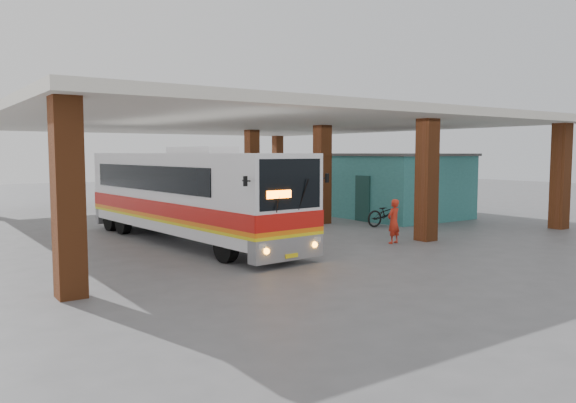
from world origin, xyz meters
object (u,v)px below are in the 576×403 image
(motorcycle, at_px, (388,213))
(red_chair, at_px, (314,209))
(coach_bus, at_px, (188,195))
(pedestrian, at_px, (394,221))

(motorcycle, bearing_deg, red_chair, 7.42)
(coach_bus, relative_size, pedestrian, 7.53)
(motorcycle, xyz_separation_m, pedestrian, (-3.12, -3.41, 0.21))
(coach_bus, height_order, pedestrian, coach_bus)
(red_chair, bearing_deg, pedestrian, -95.21)
(red_chair, bearing_deg, coach_bus, -140.56)
(coach_bus, height_order, motorcycle, coach_bus)
(motorcycle, bearing_deg, coach_bus, 90.01)
(pedestrian, distance_m, red_chair, 8.93)
(motorcycle, distance_m, pedestrian, 4.63)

